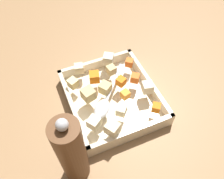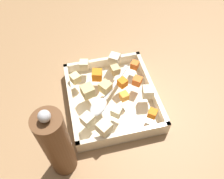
% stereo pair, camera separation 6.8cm
% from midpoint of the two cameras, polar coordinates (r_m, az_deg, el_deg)
% --- Properties ---
extents(ground_plane, '(4.00, 4.00, 0.00)m').
position_cam_midpoint_polar(ground_plane, '(0.72, -3.68, -4.09)').
color(ground_plane, '#936D47').
extents(baking_dish, '(0.29, 0.26, 0.05)m').
position_cam_midpoint_polar(baking_dish, '(0.71, -2.71, -2.38)').
color(baking_dish, beige).
rests_on(baking_dish, ground_plane).
extents(carrot_chunk_heap_top, '(0.03, 0.03, 0.02)m').
position_cam_midpoint_polar(carrot_chunk_heap_top, '(0.70, 2.92, 2.68)').
color(carrot_chunk_heap_top, orange).
rests_on(carrot_chunk_heap_top, baking_dish).
extents(carrot_chunk_near_right, '(0.03, 0.03, 0.02)m').
position_cam_midpoint_polar(carrot_chunk_near_right, '(0.74, 1.65, 6.47)').
color(carrot_chunk_near_right, orange).
rests_on(carrot_chunk_near_right, baking_dish).
extents(carrot_chunk_under_handle, '(0.04, 0.04, 0.03)m').
position_cam_midpoint_polar(carrot_chunk_under_handle, '(0.70, -7.09, 2.91)').
color(carrot_chunk_under_handle, orange).
rests_on(carrot_chunk_under_handle, baking_dish).
extents(carrot_chunk_mid_right, '(0.03, 0.03, 0.02)m').
position_cam_midpoint_polar(carrot_chunk_mid_right, '(0.64, 7.80, -4.59)').
color(carrot_chunk_mid_right, orange).
rests_on(carrot_chunk_mid_right, baking_dish).
extents(carrot_chunk_mid_left, '(0.03, 0.03, 0.02)m').
position_cam_midpoint_polar(carrot_chunk_mid_left, '(0.66, 0.35, -1.40)').
color(carrot_chunk_mid_left, orange).
rests_on(carrot_chunk_mid_left, baking_dish).
extents(carrot_chunk_corner_sw, '(0.03, 0.03, 0.02)m').
position_cam_midpoint_polar(carrot_chunk_corner_sw, '(0.69, -0.58, 1.82)').
color(carrot_chunk_corner_sw, orange).
rests_on(carrot_chunk_corner_sw, baking_dish).
extents(potato_chunk_center, '(0.03, 0.03, 0.03)m').
position_cam_midpoint_polar(potato_chunk_center, '(0.74, -10.70, 4.95)').
color(potato_chunk_center, beige).
rests_on(potato_chunk_center, baking_dish).
extents(potato_chunk_corner_nw, '(0.04, 0.04, 0.03)m').
position_cam_midpoint_polar(potato_chunk_corner_nw, '(0.60, -3.15, -9.63)').
color(potato_chunk_corner_nw, beige).
rests_on(potato_chunk_corner_nw, baking_dish).
extents(potato_chunk_heap_side, '(0.03, 0.03, 0.03)m').
position_cam_midpoint_polar(potato_chunk_heap_side, '(0.70, -12.29, 1.40)').
color(potato_chunk_heap_side, '#E0CC89').
rests_on(potato_chunk_heap_side, baking_dish).
extents(potato_chunk_near_spoon, '(0.04, 0.04, 0.03)m').
position_cam_midpoint_polar(potato_chunk_near_spoon, '(0.66, -8.73, -1.33)').
color(potato_chunk_near_spoon, tan).
rests_on(potato_chunk_near_spoon, baking_dish).
extents(potato_chunk_far_left, '(0.04, 0.04, 0.03)m').
position_cam_midpoint_polar(potato_chunk_far_left, '(0.68, 5.88, 0.39)').
color(potato_chunk_far_left, beige).
rests_on(potato_chunk_far_left, baking_dish).
extents(potato_chunk_back_center, '(0.04, 0.04, 0.03)m').
position_cam_midpoint_polar(potato_chunk_back_center, '(0.63, -0.78, -5.37)').
color(potato_chunk_back_center, beige).
rests_on(potato_chunk_back_center, baking_dish).
extents(potato_chunk_corner_ne, '(0.04, 0.04, 0.03)m').
position_cam_midpoint_polar(potato_chunk_corner_ne, '(0.68, -4.15, 0.33)').
color(potato_chunk_corner_ne, tan).
rests_on(potato_chunk_corner_ne, baking_dish).
extents(potato_chunk_corner_se, '(0.03, 0.03, 0.03)m').
position_cam_midpoint_polar(potato_chunk_corner_se, '(0.72, -2.87, 4.70)').
color(potato_chunk_corner_se, tan).
rests_on(potato_chunk_corner_se, baking_dish).
extents(potato_chunk_far_right, '(0.04, 0.04, 0.03)m').
position_cam_midpoint_polar(potato_chunk_far_right, '(0.62, -7.61, -8.25)').
color(potato_chunk_far_right, beige).
rests_on(potato_chunk_far_right, baking_dish).
extents(parsnip_chunk_front_center, '(0.04, 0.04, 0.03)m').
position_cam_midpoint_polar(parsnip_chunk_front_center, '(0.75, -3.50, 7.33)').
color(parsnip_chunk_front_center, beige).
rests_on(parsnip_chunk_front_center, baking_dish).
extents(serving_spoon, '(0.18, 0.16, 0.02)m').
position_cam_midpoint_polar(serving_spoon, '(0.65, -5.03, -3.94)').
color(serving_spoon, silver).
rests_on(serving_spoon, baking_dish).
extents(pepper_mill, '(0.06, 0.06, 0.25)m').
position_cam_midpoint_polar(pepper_mill, '(0.53, -13.56, -15.05)').
color(pepper_mill, brown).
rests_on(pepper_mill, ground_plane).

